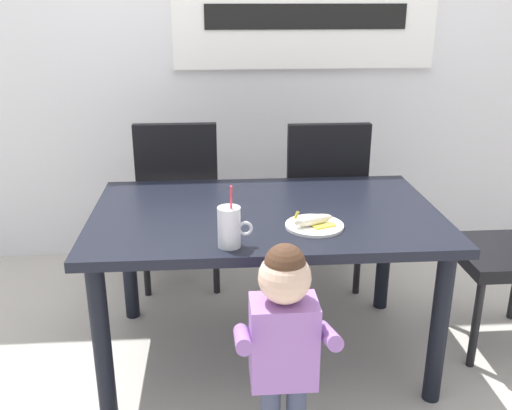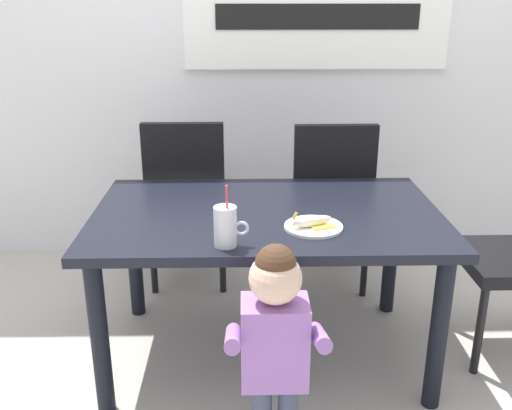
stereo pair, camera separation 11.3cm
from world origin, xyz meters
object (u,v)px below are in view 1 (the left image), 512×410
object	(u,v)px
dining_table	(265,230)
toddler_standing	(285,332)
dining_chair_left	(179,195)
peeled_banana	(314,220)
snack_plate	(314,226)
dining_chair_right	(322,196)
milk_cup	(230,229)

from	to	relation	value
dining_table	toddler_standing	xyz separation A→B (m)	(0.00, -0.66, -0.09)
dining_chair_left	peeled_banana	bearing A→B (deg)	122.53
dining_chair_left	snack_plate	world-z (taller)	dining_chair_left
dining_chair_left	dining_chair_right	world-z (taller)	same
dining_chair_right	milk_cup	distance (m)	1.15
dining_table	snack_plate	bearing A→B (deg)	-48.40
toddler_standing	milk_cup	size ratio (longest dim) A/B	3.40
dining_table	toddler_standing	bearing A→B (deg)	-89.66
peeled_banana	snack_plate	bearing A→B (deg)	58.08
dining_chair_left	toddler_standing	world-z (taller)	dining_chair_left
dining_chair_right	dining_table	bearing A→B (deg)	59.99
dining_chair_left	milk_cup	size ratio (longest dim) A/B	3.90
dining_chair_right	peeled_banana	size ratio (longest dim) A/B	5.47
toddler_standing	snack_plate	xyz separation A→B (m)	(0.17, 0.46, 0.18)
toddler_standing	dining_chair_right	bearing A→B (deg)	74.33
dining_chair_right	dining_chair_left	bearing A→B (deg)	-4.59
milk_cup	toddler_standing	bearing A→B (deg)	-61.27
dining_table	toddler_standing	distance (m)	0.67
dining_chair_right	snack_plate	distance (m)	0.87
dining_chair_right	peeled_banana	xyz separation A→B (m)	(-0.20, -0.84, 0.19)
toddler_standing	snack_plate	world-z (taller)	toddler_standing
dining_chair_left	snack_plate	distance (m)	1.08
dining_chair_right	peeled_banana	bearing A→B (deg)	76.78
dining_table	dining_chair_left	bearing A→B (deg)	120.17
dining_chair_right	peeled_banana	distance (m)	0.89
milk_cup	snack_plate	bearing A→B (deg)	25.16
dining_table	peeled_banana	world-z (taller)	peeled_banana
dining_chair_left	snack_plate	xyz separation A→B (m)	(0.58, -0.90, 0.17)
dining_table	peeled_banana	bearing A→B (deg)	-50.29
toddler_standing	snack_plate	distance (m)	0.53
dining_chair_left	peeled_banana	world-z (taller)	dining_chair_left
dining_chair_left	dining_chair_right	xyz separation A→B (m)	(0.77, -0.06, 0.00)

